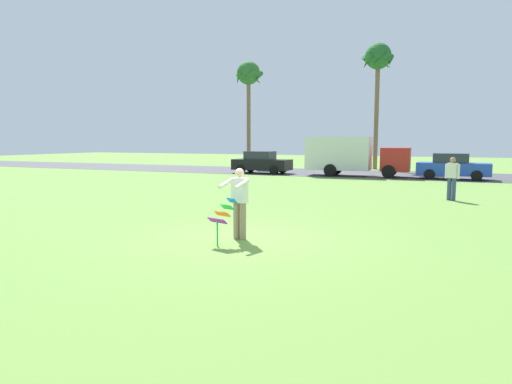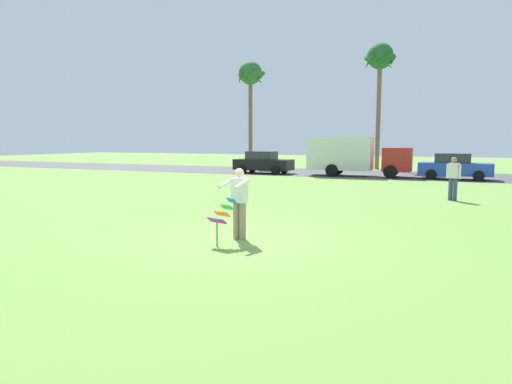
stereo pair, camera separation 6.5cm
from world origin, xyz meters
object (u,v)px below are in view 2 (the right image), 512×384
Objects in this scene: kite_held at (222,215)px; parked_truck_red_cab at (353,155)px; parked_car_blue at (455,167)px; palm_tree_left_near at (250,78)px; person_kite_flyer at (239,201)px; palm_tree_right_near at (380,62)px; parked_car_black at (263,163)px; person_walker_near at (453,177)px.

parked_truck_red_cab is (-1.32, 21.07, 0.71)m from kite_held.
parked_car_blue is 20.38m from palm_tree_left_near.
person_kite_flyer is 0.75m from kite_held.
palm_tree_right_near is (-1.01, 28.40, 7.70)m from person_kite_flyer.
parked_car_blue is 12.69m from palm_tree_right_near.
palm_tree_left_near reaches higher than parked_car_black.
palm_tree_left_near reaches higher than person_kite_flyer.
kite_held is 22.47m from parked_car_black.
parked_car_black is 11.66m from palm_tree_left_near.
parked_truck_red_cab is at bearing 93.58° from kite_held.
kite_held is at bearing -66.87° from palm_tree_left_near.
parked_truck_red_cab is 0.66× the size of palm_tree_right_near.
person_kite_flyer is at bearing -115.97° from person_walker_near.
kite_held is at bearing -97.74° from person_kite_flyer.
palm_tree_left_near is 5.51× the size of person_walker_near.
parked_car_black is at bearing -59.95° from palm_tree_left_near.
person_kite_flyer is at bearing -87.96° from palm_tree_right_near.
kite_held is 0.25× the size of parked_car_black.
person_walker_near is at bearing -90.53° from parked_car_blue.
person_kite_flyer reaches higher than kite_held.
parked_car_blue is 0.42× the size of palm_tree_right_near.
parked_car_black and parked_car_blue have the same top height.
parked_car_black is at bearing 111.19° from person_kite_flyer.
palm_tree_left_near is at bearing -179.39° from palm_tree_right_near.
person_kite_flyer is 1.00× the size of person_walker_near.
parked_car_blue is (12.76, 0.00, 0.00)m from parked_car_black.
palm_tree_right_near is (6.89, 8.02, 7.88)m from parked_car_black.
person_walker_near reaches higher than parked_car_blue.
kite_held is at bearing -86.42° from parked_truck_red_cab.
person_kite_flyer is at bearing -86.03° from parked_truck_red_cab.
parked_car_blue reaches higher than kite_held.
person_walker_near is (6.17, -10.60, -0.48)m from parked_truck_red_cab.
kite_held is at bearing -88.19° from palm_tree_right_near.
palm_tree_right_near is 20.97m from person_walker_near.
parked_car_blue is (4.86, 20.37, -0.18)m from person_kite_flyer.
parked_car_black is 16.51m from person_walker_near.
palm_tree_left_near is at bearing 155.49° from parked_car_blue.
parked_car_black is 2.46× the size of person_walker_near.
parked_car_blue is 2.46× the size of person_walker_near.
person_kite_flyer is 1.63× the size of kite_held.
palm_tree_right_near reaches higher than parked_car_black.
palm_tree_left_near is 26.26m from person_walker_near.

